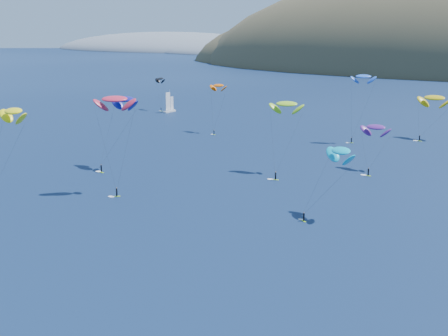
% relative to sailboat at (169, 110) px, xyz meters
% --- Properties ---
extents(headland, '(460.00, 250.00, 60.00)m').
position_rel_sailboat_xyz_m(headland, '(-361.99, 553.40, -4.25)').
color(headland, slate).
rests_on(headland, ground).
extents(sailboat, '(8.20, 7.10, 10.23)m').
position_rel_sailboat_xyz_m(sailboat, '(0.00, 0.00, 0.00)').
color(sailboat, silver).
rests_on(sailboat, ground).
extents(kitesurfer_1, '(7.40, 9.16, 18.95)m').
position_rel_sailboat_xyz_m(kitesurfer_1, '(45.25, -32.75, 16.05)').
color(kitesurfer_1, '#9EE319').
rests_on(kitesurfer_1, ground).
extents(kitesurfer_2, '(9.25, 11.60, 23.74)m').
position_rel_sailboat_xyz_m(kitesurfer_2, '(59.32, -139.52, 20.40)').
color(kitesurfer_2, '#9EE319').
rests_on(kitesurfer_2, ground).
extents(kitesurfer_3, '(9.52, 13.92, 20.72)m').
position_rel_sailboat_xyz_m(kitesurfer_3, '(93.13, -77.66, 17.29)').
color(kitesurfer_3, '#9EE319').
rests_on(kitesurfer_3, ground).
extents(kitesurfer_4, '(8.71, 7.71, 24.18)m').
position_rel_sailboat_xyz_m(kitesurfer_4, '(97.11, -26.03, 21.02)').
color(kitesurfer_4, '#9EE319').
rests_on(kitesurfer_4, ground).
extents(kitesurfer_5, '(9.96, 12.49, 16.21)m').
position_rel_sailboat_xyz_m(kitesurfer_5, '(119.69, -108.75, 12.82)').
color(kitesurfer_5, '#9EE319').
rests_on(kitesurfer_5, ground).
extents(kitesurfer_6, '(9.04, 12.24, 13.94)m').
position_rel_sailboat_xyz_m(kitesurfer_6, '(113.14, -62.96, 10.64)').
color(kitesurfer_6, '#9EE319').
rests_on(kitesurfer_6, ground).
extents(kitesurfer_9, '(9.77, 9.29, 24.60)m').
position_rel_sailboat_xyz_m(kitesurfer_9, '(67.53, -116.95, 21.10)').
color(kitesurfer_9, '#9EE319').
rests_on(kitesurfer_9, ground).
extents(kitesurfer_10, '(10.63, 13.19, 21.61)m').
position_rel_sailboat_xyz_m(kitesurfer_10, '(52.69, -95.18, 17.93)').
color(kitesurfer_10, '#9EE319').
rests_on(kitesurfer_10, ground).
extents(kitesurfer_11, '(12.17, 12.22, 17.27)m').
position_rel_sailboat_xyz_m(kitesurfer_11, '(116.45, -6.98, 13.18)').
color(kitesurfer_11, '#9EE319').
rests_on(kitesurfer_11, ground).
extents(kitesurfer_12, '(8.02, 7.96, 16.13)m').
position_rel_sailboat_xyz_m(kitesurfer_12, '(-8.82, 5.60, 13.29)').
color(kitesurfer_12, '#9EE319').
rests_on(kitesurfer_12, ground).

